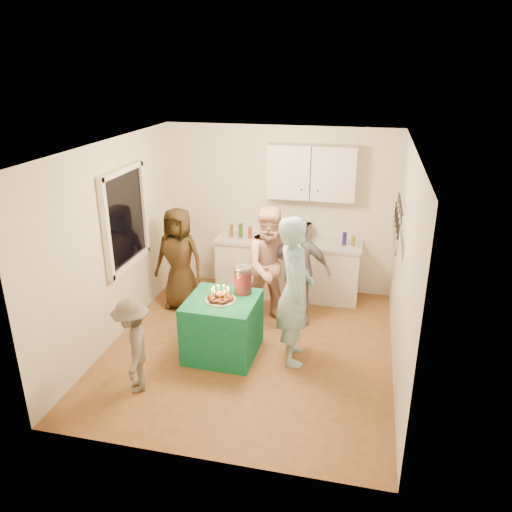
% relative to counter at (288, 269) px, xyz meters
% --- Properties ---
extents(floor, '(4.00, 4.00, 0.00)m').
position_rel_counter_xyz_m(floor, '(-0.20, -1.70, -0.43)').
color(floor, brown).
rests_on(floor, ground).
extents(ceiling, '(4.00, 4.00, 0.00)m').
position_rel_counter_xyz_m(ceiling, '(-0.20, -1.70, 2.17)').
color(ceiling, white).
rests_on(ceiling, floor).
extents(back_wall, '(3.60, 3.60, 0.00)m').
position_rel_counter_xyz_m(back_wall, '(-0.20, 0.30, 0.87)').
color(back_wall, silver).
rests_on(back_wall, floor).
extents(left_wall, '(4.00, 4.00, 0.00)m').
position_rel_counter_xyz_m(left_wall, '(-2.00, -1.70, 0.87)').
color(left_wall, silver).
rests_on(left_wall, floor).
extents(right_wall, '(4.00, 4.00, 0.00)m').
position_rel_counter_xyz_m(right_wall, '(1.60, -1.70, 0.87)').
color(right_wall, silver).
rests_on(right_wall, floor).
extents(window_night, '(0.04, 1.00, 1.20)m').
position_rel_counter_xyz_m(window_night, '(-1.97, -1.40, 1.12)').
color(window_night, black).
rests_on(window_night, left_wall).
extents(counter, '(2.20, 0.58, 0.86)m').
position_rel_counter_xyz_m(counter, '(0.00, 0.00, 0.00)').
color(counter, white).
rests_on(counter, floor).
extents(countertop, '(2.24, 0.62, 0.05)m').
position_rel_counter_xyz_m(countertop, '(0.00, -0.00, 0.46)').
color(countertop, beige).
rests_on(countertop, counter).
extents(upper_cabinet, '(1.30, 0.30, 0.80)m').
position_rel_counter_xyz_m(upper_cabinet, '(0.30, 0.15, 1.52)').
color(upper_cabinet, white).
rests_on(upper_cabinet, back_wall).
extents(pot_rack, '(0.12, 1.00, 0.60)m').
position_rel_counter_xyz_m(pot_rack, '(1.52, -1.00, 1.17)').
color(pot_rack, black).
rests_on(pot_rack, right_wall).
extents(microwave, '(0.54, 0.41, 0.27)m').
position_rel_counter_xyz_m(microwave, '(0.07, 0.00, 0.62)').
color(microwave, white).
rests_on(microwave, countertop).
extents(party_table, '(0.87, 0.87, 0.76)m').
position_rel_counter_xyz_m(party_table, '(-0.51, -1.90, -0.05)').
color(party_table, '#106D44').
rests_on(party_table, floor).
extents(donut_cake, '(0.38, 0.38, 0.18)m').
position_rel_counter_xyz_m(donut_cake, '(-0.51, -1.93, 0.42)').
color(donut_cake, '#381C0C').
rests_on(donut_cake, party_table).
extents(punch_jar, '(0.22, 0.22, 0.34)m').
position_rel_counter_xyz_m(punch_jar, '(-0.30, -1.65, 0.50)').
color(punch_jar, red).
rests_on(punch_jar, party_table).
extents(man_birthday, '(0.59, 0.76, 1.85)m').
position_rel_counter_xyz_m(man_birthday, '(0.38, -1.81, 0.50)').
color(man_birthday, '#9DD0E4').
rests_on(man_birthday, floor).
extents(woman_back_left, '(0.80, 0.56, 1.54)m').
position_rel_counter_xyz_m(woman_back_left, '(-1.50, -0.76, 0.34)').
color(woman_back_left, '#513817').
rests_on(woman_back_left, floor).
extents(woman_back_center, '(1.02, 0.93, 1.70)m').
position_rel_counter_xyz_m(woman_back_center, '(-0.06, -0.95, 0.42)').
color(woman_back_center, '#D1796D').
rests_on(woman_back_center, floor).
extents(woman_back_right, '(0.93, 0.44, 1.55)m').
position_rel_counter_xyz_m(woman_back_right, '(0.27, -0.83, 0.34)').
color(woman_back_right, '#131037').
rests_on(woman_back_right, floor).
extents(child_near_left, '(0.67, 0.83, 1.11)m').
position_rel_counter_xyz_m(child_near_left, '(-1.25, -2.83, 0.13)').
color(child_near_left, '#564E45').
rests_on(child_near_left, floor).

